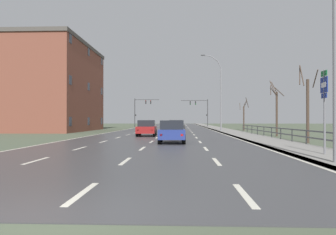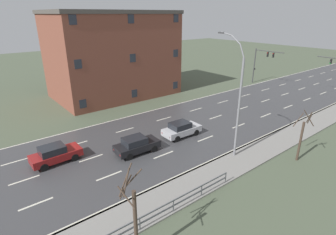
# 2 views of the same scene
# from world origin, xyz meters

# --- Properties ---
(ground_plane) EXTENTS (160.00, 160.00, 0.12)m
(ground_plane) POSITION_xyz_m (0.00, 48.00, -0.06)
(ground_plane) COLOR #4C5642
(road_asphalt_strip) EXTENTS (14.00, 120.00, 0.03)m
(road_asphalt_strip) POSITION_xyz_m (0.00, 59.99, 0.01)
(road_asphalt_strip) COLOR #3D3D3F
(road_asphalt_strip) RESTS_ON ground
(sidewalk_right) EXTENTS (3.00, 120.00, 0.12)m
(sidewalk_right) POSITION_xyz_m (8.43, 60.00, 0.06)
(sidewalk_right) COLOR gray
(sidewalk_right) RESTS_ON ground
(guardrail) EXTENTS (0.07, 30.40, 1.00)m
(guardrail) POSITION_xyz_m (9.85, 20.22, 0.71)
(guardrail) COLOR #515459
(guardrail) RESTS_ON ground
(street_lamp_foreground) EXTENTS (2.70, 0.24, 11.64)m
(street_lamp_foreground) POSITION_xyz_m (7.44, 6.61, 5.68)
(street_lamp_foreground) COLOR slate
(street_lamp_foreground) RESTS_ON ground
(street_lamp_midground) EXTENTS (2.83, 0.24, 10.59)m
(street_lamp_midground) POSITION_xyz_m (7.40, 39.23, 5.15)
(street_lamp_midground) COLOR slate
(street_lamp_midground) RESTS_ON ground
(highway_sign) EXTENTS (0.09, 0.68, 3.79)m
(highway_sign) POSITION_xyz_m (8.39, 9.32, 2.43)
(highway_sign) COLOR slate
(highway_sign) RESTS_ON ground
(traffic_signal_right) EXTENTS (5.91, 0.36, 6.09)m
(traffic_signal_right) POSITION_xyz_m (6.42, 65.39, 4.23)
(traffic_signal_right) COLOR #38383A
(traffic_signal_right) RESTS_ON ground
(traffic_signal_left) EXTENTS (5.42, 0.36, 6.20)m
(traffic_signal_left) POSITION_xyz_m (-6.58, 63.92, 4.28)
(traffic_signal_left) COLOR #38383A
(traffic_signal_left) RESTS_ON ground
(car_far_left) EXTENTS (1.89, 4.13, 1.57)m
(car_far_left) POSITION_xyz_m (1.50, 17.34, 0.80)
(car_far_left) COLOR navy
(car_far_left) RESTS_ON ground
(car_far_right) EXTENTS (1.93, 4.15, 1.57)m
(car_far_right) POSITION_xyz_m (1.46, 38.29, 0.80)
(car_far_right) COLOR #B7B7BC
(car_far_right) RESTS_ON ground
(car_near_right) EXTENTS (1.99, 4.18, 1.57)m
(car_near_right) POSITION_xyz_m (1.62, 32.74, 0.80)
(car_near_right) COLOR black
(car_near_right) RESTS_ON ground
(car_mid_centre) EXTENTS (1.92, 4.14, 1.57)m
(car_mid_centre) POSITION_xyz_m (-1.24, 26.39, 0.80)
(car_mid_centre) COLOR maroon
(car_mid_centre) RESTS_ON ground
(brick_building) EXTENTS (11.61, 17.84, 12.42)m
(brick_building) POSITION_xyz_m (-16.81, 40.40, 6.22)
(brick_building) COLOR brown
(brick_building) RESTS_ON ground
(bare_tree_near) EXTENTS (1.25, 1.27, 5.51)m
(bare_tree_near) POSITION_xyz_m (10.86, 17.58, 2.50)
(bare_tree_near) COLOR #423328
(bare_tree_near) RESTS_ON ground
(bare_tree_mid) EXTENTS (1.33, 1.39, 5.46)m
(bare_tree_mid) POSITION_xyz_m (11.38, 26.59, 2.55)
(bare_tree_mid) COLOR #423328
(bare_tree_mid) RESTS_ON ground
(bare_tree_far) EXTENTS (1.43, 1.47, 4.89)m
(bare_tree_far) POSITION_xyz_m (11.44, 43.02, 2.15)
(bare_tree_far) COLOR #423328
(bare_tree_far) RESTS_ON ground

